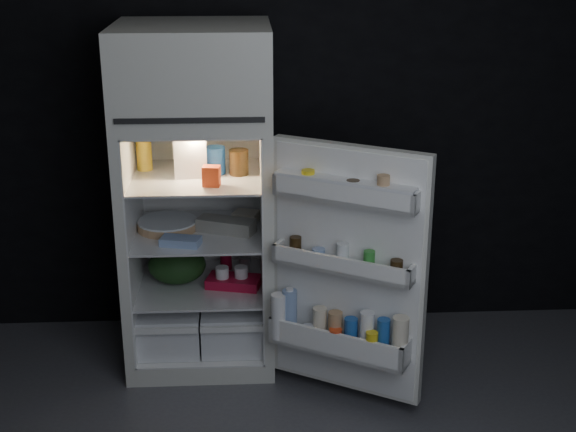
{
  "coord_description": "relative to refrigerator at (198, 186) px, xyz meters",
  "views": [
    {
      "loc": [
        -0.01,
        -2.64,
        2.22
      ],
      "look_at": [
        0.19,
        1.0,
        0.9
      ],
      "focal_mm": 50.0,
      "sensor_mm": 36.0,
      "label": 1
    }
  ],
  "objects": [
    {
      "name": "wall_back",
      "position": [
        0.26,
        0.38,
        0.39
      ],
      "size": [
        4.0,
        0.0,
        2.7
      ],
      "primitive_type": "cube",
      "color": "black",
      "rests_on": "ground"
    },
    {
      "name": "refrigerator",
      "position": [
        0.0,
        0.0,
        0.0
      ],
      "size": [
        0.76,
        0.71,
        1.78
      ],
      "color": "silver",
      "rests_on": "ground"
    },
    {
      "name": "fridge_door",
      "position": [
        0.71,
        -0.57,
        -0.28
      ],
      "size": [
        0.72,
        0.53,
        1.22
      ],
      "color": "silver",
      "rests_on": "ground"
    },
    {
      "name": "milk_jug",
      "position": [
        -0.03,
        -0.02,
        0.19
      ],
      "size": [
        0.17,
        0.17,
        0.24
      ],
      "primitive_type": "cube",
      "rotation": [
        0.0,
        0.0,
        0.06
      ],
      "color": "white",
      "rests_on": "refrigerator"
    },
    {
      "name": "mayo_jar",
      "position": [
        0.09,
        -0.01,
        0.14
      ],
      "size": [
        0.11,
        0.11,
        0.14
      ],
      "primitive_type": "cylinder",
      "rotation": [
        0.0,
        0.0,
        -0.04
      ],
      "color": "#1E52A2",
      "rests_on": "refrigerator"
    },
    {
      "name": "jam_jar",
      "position": [
        0.22,
        -0.03,
        0.14
      ],
      "size": [
        0.11,
        0.11,
        0.13
      ],
      "primitive_type": "cylinder",
      "rotation": [
        0.0,
        0.0,
        -0.11
      ],
      "color": "black",
      "rests_on": "refrigerator"
    },
    {
      "name": "amber_bottle",
      "position": [
        -0.27,
        0.08,
        0.18
      ],
      "size": [
        0.08,
        0.08,
        0.22
      ],
      "primitive_type": "cylinder",
      "rotation": [
        0.0,
        0.0,
        0.03
      ],
      "color": "gold",
      "rests_on": "refrigerator"
    },
    {
      "name": "small_carton",
      "position": [
        0.08,
        -0.22,
        0.12
      ],
      "size": [
        0.09,
        0.07,
        0.1
      ],
      "primitive_type": "cube",
      "rotation": [
        0.0,
        0.0,
        -0.15
      ],
      "color": "red",
      "rests_on": "refrigerator"
    },
    {
      "name": "egg_carton",
      "position": [
        0.14,
        -0.06,
        -0.19
      ],
      "size": [
        0.32,
        0.22,
        0.07
      ],
      "primitive_type": "cube",
      "rotation": [
        0.0,
        0.0,
        -0.39
      ],
      "color": "gray",
      "rests_on": "refrigerator"
    },
    {
      "name": "pie",
      "position": [
        -0.16,
        -0.01,
        -0.21
      ],
      "size": [
        0.39,
        0.39,
        0.04
      ],
      "primitive_type": "cylinder",
      "rotation": [
        0.0,
        0.0,
        -0.3
      ],
      "color": "tan",
      "rests_on": "refrigerator"
    },
    {
      "name": "flat_package",
      "position": [
        -0.08,
        -0.24,
        -0.21
      ],
      "size": [
        0.21,
        0.14,
        0.04
      ],
      "primitive_type": "cube",
      "rotation": [
        0.0,
        0.0,
        -0.24
      ],
      "color": "#809AC6",
      "rests_on": "refrigerator"
    },
    {
      "name": "wrapped_pkg",
      "position": [
        0.25,
        0.1,
        -0.2
      ],
      "size": [
        0.16,
        0.14,
        0.05
      ],
      "primitive_type": "cube",
      "rotation": [
        0.0,
        0.0,
        -0.34
      ],
      "color": "beige",
      "rests_on": "refrigerator"
    },
    {
      "name": "produce_bag",
      "position": [
        -0.12,
        -0.02,
        -0.43
      ],
      "size": [
        0.36,
        0.32,
        0.2
      ],
      "primitive_type": "ellipsoid",
      "rotation": [
        0.0,
        0.0,
        -0.22
      ],
      "color": "#193815",
      "rests_on": "refrigerator"
    },
    {
      "name": "yogurt_tray",
      "position": [
        0.18,
        -0.09,
        -0.5
      ],
      "size": [
        0.31,
        0.21,
        0.05
      ],
      "primitive_type": "cube",
      "rotation": [
        0.0,
        0.0,
        -0.23
      ],
      "color": "#AB0E2C",
      "rests_on": "refrigerator"
    },
    {
      "name": "small_can_red",
      "position": [
        0.13,
        0.14,
        -0.48
      ],
      "size": [
        0.08,
        0.08,
        0.09
      ],
      "primitive_type": "cylinder",
      "rotation": [
        0.0,
        0.0,
        -0.38
      ],
      "color": "#AB0E2C",
      "rests_on": "refrigerator"
    },
    {
      "name": "small_can_silver",
      "position": [
        0.24,
        0.09,
        -0.48
      ],
      "size": [
        0.07,
        0.07,
        0.09
      ],
      "primitive_type": "cylinder",
      "rotation": [
        0.0,
        0.0,
        0.24
      ],
      "color": "white",
      "rests_on": "refrigerator"
    }
  ]
}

